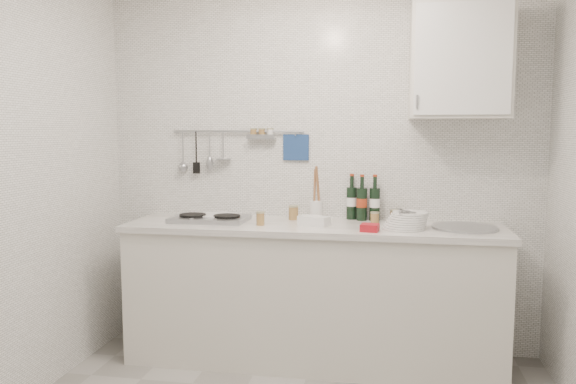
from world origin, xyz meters
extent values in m
cube|color=silver|center=(0.00, 1.40, 1.25)|extent=(3.00, 0.02, 2.50)
cube|color=beige|center=(0.00, 1.10, 0.44)|extent=(2.40, 0.60, 0.88)
cube|color=silver|center=(0.00, 1.10, 0.90)|extent=(2.44, 0.64, 0.04)
cube|color=black|center=(0.00, 1.12, 0.05)|extent=(2.34, 0.52, 0.10)
cube|color=#93969B|center=(-0.70, 1.10, 0.94)|extent=(0.50, 0.32, 0.03)
cylinder|color=black|center=(-0.82, 1.10, 0.96)|extent=(0.18, 0.18, 0.01)
cylinder|color=black|center=(-0.58, 1.10, 0.96)|extent=(0.18, 0.18, 0.01)
cylinder|color=#93969B|center=(0.95, 1.10, 0.93)|extent=(0.40, 0.40, 0.02)
cylinder|color=#93969B|center=(0.95, 1.10, 0.87)|extent=(0.34, 0.34, 0.10)
cylinder|color=#93969B|center=(-0.58, 1.37, 1.52)|extent=(0.95, 0.02, 0.02)
cube|color=navy|center=(-0.16, 1.39, 1.41)|extent=(0.18, 0.02, 0.18)
cube|color=beige|center=(0.90, 1.22, 1.95)|extent=(0.60, 0.35, 0.70)
cube|color=white|center=(0.90, 1.04, 1.95)|extent=(0.56, 0.01, 0.66)
cylinder|color=#93969B|center=(0.64, 1.03, 1.70)|extent=(0.01, 0.01, 0.08)
cylinder|color=#5270BB|center=(-0.68, 1.17, 0.93)|extent=(0.28, 0.28, 0.01)
cylinder|color=#5270BB|center=(-0.67, 1.17, 0.94)|extent=(0.27, 0.27, 0.01)
cylinder|color=#5270BB|center=(-0.66, 1.17, 0.95)|extent=(0.27, 0.27, 0.01)
cylinder|color=white|center=(0.57, 1.02, 0.93)|extent=(0.26, 0.26, 0.01)
cylinder|color=white|center=(0.58, 1.03, 0.94)|extent=(0.26, 0.26, 0.01)
cylinder|color=white|center=(0.59, 1.03, 0.95)|extent=(0.25, 0.25, 0.01)
cylinder|color=white|center=(0.59, 1.04, 0.97)|extent=(0.25, 0.25, 0.01)
cylinder|color=white|center=(0.60, 1.04, 0.98)|extent=(0.24, 0.24, 0.01)
cylinder|color=white|center=(0.61, 1.04, 0.99)|extent=(0.23, 0.23, 0.01)
cylinder|color=white|center=(0.61, 1.05, 1.01)|extent=(0.23, 0.23, 0.01)
cylinder|color=white|center=(0.62, 1.05, 1.02)|extent=(0.22, 0.22, 0.01)
cube|color=white|center=(0.01, 1.06, 0.95)|extent=(0.22, 0.16, 0.06)
cube|color=#B31320|center=(0.37, 0.90, 0.94)|extent=(0.12, 0.12, 0.04)
cylinder|color=white|center=(0.00, 1.25, 0.99)|extent=(0.09, 0.09, 0.13)
cylinder|color=brown|center=(0.01, 1.25, 1.16)|extent=(0.04, 0.07, 0.27)
cylinder|color=brown|center=(-0.01, 1.26, 1.14)|extent=(0.02, 0.05, 0.25)
cylinder|color=olive|center=(-0.16, 1.27, 0.96)|extent=(0.07, 0.07, 0.09)
cylinder|color=tan|center=(-0.16, 1.27, 1.01)|extent=(0.07, 0.07, 0.01)
cylinder|color=olive|center=(0.53, 1.33, 0.95)|extent=(0.07, 0.07, 0.07)
cylinder|color=tan|center=(0.53, 1.33, 0.99)|extent=(0.07, 0.07, 0.01)
cylinder|color=olive|center=(0.39, 1.22, 0.95)|extent=(0.05, 0.05, 0.06)
cylinder|color=tan|center=(0.39, 1.22, 0.99)|extent=(0.06, 0.06, 0.01)
cylinder|color=olive|center=(-0.33, 1.00, 0.96)|extent=(0.05, 0.05, 0.08)
cylinder|color=tan|center=(-0.33, 1.00, 1.00)|extent=(0.06, 0.06, 0.01)
camera|label=1|loc=(0.48, -2.47, 1.52)|focal=35.00mm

